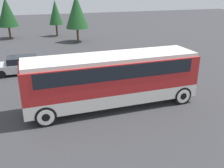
# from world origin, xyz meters

# --- Properties ---
(ground_plane) EXTENTS (120.00, 120.00, 0.00)m
(ground_plane) POSITION_xyz_m (0.00, 0.00, 0.00)
(ground_plane) COLOR #38383A
(tour_bus) EXTENTS (10.46, 2.65, 3.26)m
(tour_bus) POSITION_xyz_m (0.10, 0.00, 1.97)
(tour_bus) COLOR silver
(tour_bus) RESTS_ON ground_plane
(parked_car_near) EXTENTS (4.69, 1.95, 1.47)m
(parked_car_near) POSITION_xyz_m (-5.03, 8.59, 0.73)
(parked_car_near) COLOR #BCBCC1
(parked_car_near) RESTS_ON ground_plane
(parked_car_mid) EXTENTS (4.57, 1.81, 1.40)m
(parked_car_mid) POSITION_xyz_m (-0.55, 7.62, 0.70)
(parked_car_mid) COLOR black
(parked_car_mid) RESTS_ON ground_plane
(parked_car_far) EXTENTS (4.56, 1.80, 1.38)m
(parked_car_far) POSITION_xyz_m (3.86, 7.51, 0.68)
(parked_car_far) COLOR silver
(parked_car_far) RESTS_ON ground_plane
(tree_left) EXTENTS (2.05, 2.05, 5.24)m
(tree_left) POSITION_xyz_m (-0.10, 25.50, 3.46)
(tree_left) COLOR brown
(tree_left) RESTS_ON ground_plane
(tree_center) EXTENTS (2.82, 2.82, 5.70)m
(tree_center) POSITION_xyz_m (-6.79, 25.72, 3.70)
(tree_center) COLOR brown
(tree_center) RESTS_ON ground_plane
(tree_right) EXTENTS (3.01, 3.01, 6.13)m
(tree_right) POSITION_xyz_m (2.04, 20.24, 3.98)
(tree_right) COLOR brown
(tree_right) RESTS_ON ground_plane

